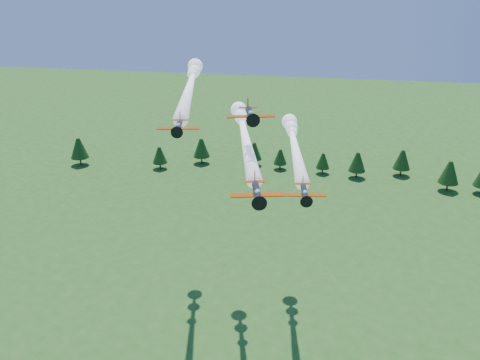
% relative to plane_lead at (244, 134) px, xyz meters
% --- Properties ---
extents(plane_lead, '(17.18, 52.78, 3.70)m').
position_rel_plane_lead_xyz_m(plane_lead, '(0.00, 0.00, 0.00)').
color(plane_lead, black).
rests_on(plane_lead, ground).
extents(plane_left, '(15.91, 56.11, 3.70)m').
position_rel_plane_lead_xyz_m(plane_left, '(-13.08, 7.88, 7.94)').
color(plane_left, black).
rests_on(plane_left, ground).
extents(plane_right, '(12.10, 48.14, 3.70)m').
position_rel_plane_lead_xyz_m(plane_right, '(9.45, 8.18, -3.97)').
color(plane_right, black).
rests_on(plane_right, ground).
extents(plane_slot, '(8.62, 9.54, 3.02)m').
position_rel_plane_lead_xyz_m(plane_slot, '(3.00, -11.41, 7.30)').
color(plane_slot, black).
rests_on(plane_slot, ground).
extents(treeline, '(175.88, 21.70, 11.22)m').
position_rel_plane_lead_xyz_m(treeline, '(15.31, 88.57, -36.89)').
color(treeline, '#382314').
rests_on(treeline, ground).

